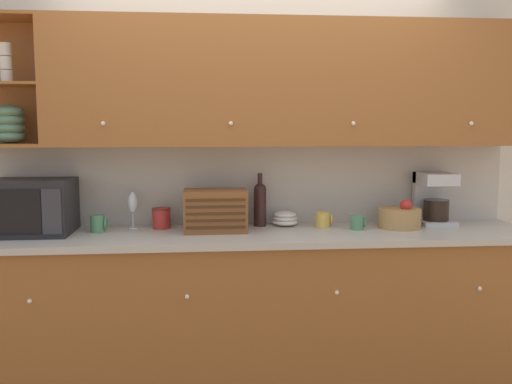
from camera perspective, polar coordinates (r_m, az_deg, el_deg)
ground_plane at (r=4.07m, az=-0.30°, el=-16.52°), size 24.00×24.00×0.00m
wall_back at (r=3.78m, az=-0.35°, el=2.05°), size 5.79×0.06×2.60m
counter_unit at (r=3.61m, az=0.14°, el=-11.49°), size 3.41×0.66×0.96m
backsplash_panel at (r=3.76m, az=-0.30°, el=0.78°), size 3.39×0.01×0.52m
upper_cabinets at (r=3.60m, az=2.43°, el=10.74°), size 3.39×0.35×0.77m
microwave at (r=3.67m, az=-21.62°, el=-1.39°), size 0.49×0.42×0.32m
mug at (r=3.60m, az=-15.52°, el=-3.07°), size 0.10×0.09×0.10m
wine_glass at (r=3.67m, az=-12.25°, el=-1.13°), size 0.06×0.06×0.23m
storage_canister at (r=3.64m, az=-9.44°, el=-2.59°), size 0.12×0.12×0.13m
bread_box at (r=3.49m, az=-4.09°, el=-1.87°), size 0.38×0.25×0.25m
wine_bottle at (r=3.66m, az=0.40°, el=-1.03°), size 0.08×0.08×0.34m
bowl_stack_on_counter at (r=3.70m, az=2.92°, el=-2.67°), size 0.17×0.17×0.09m
mug_patterned_third at (r=3.67m, az=6.73°, el=-2.76°), size 0.11×0.09×0.09m
mug_blue_second at (r=3.61m, az=10.07°, el=-3.02°), size 0.10×0.08×0.09m
fruit_basket at (r=3.73m, az=14.18°, el=-2.48°), size 0.27×0.27×0.18m
coffee_maker at (r=3.92m, az=17.35°, el=-0.56°), size 0.22×0.26×0.34m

